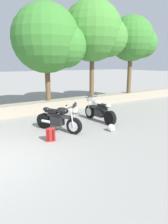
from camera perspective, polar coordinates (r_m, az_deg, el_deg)
name	(u,v)px	position (r m, az deg, el deg)	size (l,w,h in m)	color
motorcycle_black_near_left	(59,119)	(8.02, -6.98, -1.94)	(1.14, 1.91, 1.18)	black
motorcycle_silver_centre	(99,111)	(9.35, 4.19, 0.34)	(0.67, 2.06, 1.18)	black
rider_backpack	(51,134)	(7.13, -9.22, -6.03)	(0.34, 0.32, 0.47)	#A31E1E
rider_helmet	(111,128)	(8.12, 7.55, -4.32)	(0.28, 0.28, 0.28)	silver
leafy_tree_mid_left	(50,40)	(11.58, -9.35, 18.94)	(3.75, 3.57, 5.06)	brown
leafy_tree_mid_right	(96,33)	(13.02, 3.24, 21.04)	(3.71, 3.53, 5.63)	brown
leafy_tree_far_right	(134,40)	(14.74, 13.54, 18.79)	(3.06, 2.91, 5.05)	brown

